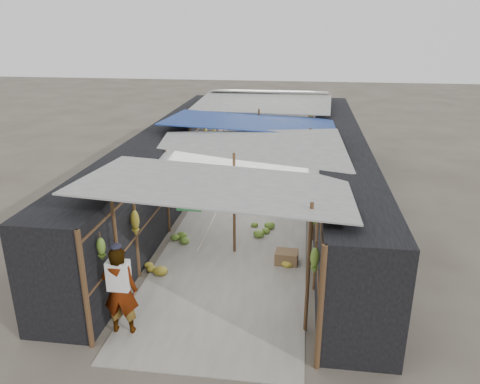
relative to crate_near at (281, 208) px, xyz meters
The scene contains 14 objects.
ground 5.88m from the crate_near, 100.15° to the right, with size 80.00×80.00×0.00m, color #6B6356.
aisle_slab 1.27m from the crate_near, 145.32° to the left, with size 3.60×16.00×0.02m, color #9E998E.
stall_left 3.93m from the crate_near, 169.14° to the left, with size 1.40×15.00×2.30m, color black.
stall_right 2.07m from the crate_near, 23.28° to the left, with size 1.40×15.00×2.30m, color black.
crate_near is the anchor object (origin of this frame).
crate_mid 3.23m from the crate_near, 84.68° to the right, with size 0.54×0.43×0.32m, color brown.
crate_back 5.91m from the crate_near, 101.50° to the left, with size 0.40×0.33×0.26m, color brown.
black_basin 1.33m from the crate_near, 84.41° to the left, with size 0.56×0.56×0.17m, color black.
vendor_elderly 6.85m from the crate_near, 112.68° to the right, with size 0.65×0.42×1.77m, color white.
shopper_blue 2.52m from the crate_near, 146.90° to the left, with size 0.73×0.57×1.50m, color navy.
vendor_seated 4.05m from the crate_near, 89.84° to the left, with size 0.51×0.29×0.79m, color #504C45.
market_canopy 2.69m from the crate_near, 133.63° to the left, with size 5.62×15.20×2.77m.
hanging_bananas 1.97m from the crate_near, 149.19° to the left, with size 3.95×14.18×0.88m.
floor_bananas 1.31m from the crate_near, 160.76° to the left, with size 3.90×10.32×0.36m.
Camera 1 is at (1.59, -7.54, 5.50)m, focal length 35.00 mm.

